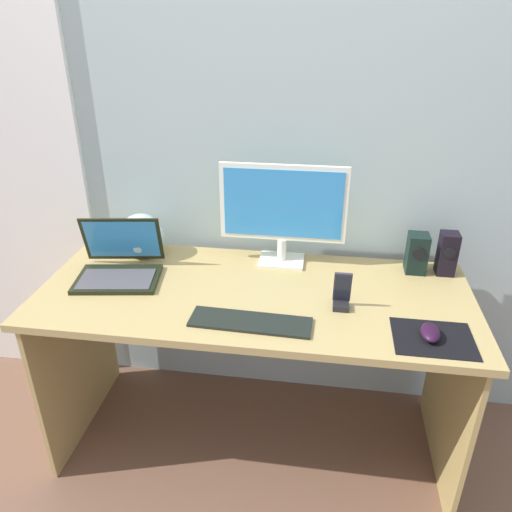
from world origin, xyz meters
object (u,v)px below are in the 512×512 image
Objects in this scene: monitor at (283,210)px; speaker_near_monitor at (417,253)px; fishbowl at (141,236)px; keyboard_external at (250,322)px; phone_in_dock at (342,295)px; speaker_right at (447,254)px; laptop at (119,266)px; mouse at (430,333)px.

monitor reaches higher than speaker_near_monitor.
fishbowl reaches higher than keyboard_external.
speaker_near_monitor is at bearing 46.97° from phone_in_dock.
speaker_right reaches higher than keyboard_external.
monitor is 1.23× the size of keyboard_external.
laptop is at bearing -161.06° from monitor.
speaker_right is at bearing 34.99° from keyboard_external.
laptop is at bearing -96.90° from fishbowl.
monitor is at bearing 141.01° from mouse.
keyboard_external is (0.55, -0.24, -0.04)m from laptop.
fishbowl is (-1.22, -0.01, 0.00)m from speaker_right.
speaker_right is 1.09× the size of speaker_near_monitor.
monitor is at bearing 1.56° from fishbowl.
speaker_near_monitor is (0.53, -0.00, -0.15)m from monitor.
laptop is 2.49× the size of phone_in_dock.
laptop is at bearing -169.67° from speaker_near_monitor.
mouse is (-0.01, -0.45, -0.06)m from speaker_near_monitor.
phone_in_dock is at bearing -133.03° from speaker_near_monitor.
laptop is at bearing 158.09° from keyboard_external.
mouse is at bearing -27.05° from phone_in_dock.
fishbowl reaches higher than phone_in_dock.
speaker_near_monitor is 0.45m from mouse.
laptop is (-1.24, -0.21, -0.04)m from speaker_right.
fishbowl is 1.32× the size of phone_in_dock.
keyboard_external is 0.57m from mouse.
fishbowl reaches higher than mouse.
speaker_right is at bearing 76.71° from mouse.
speaker_near_monitor is 0.45× the size of laptop.
fishbowl is at bearing -179.27° from speaker_near_monitor.
fishbowl is 1.83× the size of mouse.
monitor reaches higher than fishbowl.
speaker_right reaches higher than speaker_near_monitor.
fishbowl is 0.87m from phone_in_dock.
keyboard_external is 2.90× the size of phone_in_dock.
phone_in_dock is (0.24, -0.31, -0.18)m from monitor.
laptop is (-0.61, -0.21, -0.18)m from monitor.
keyboard_external is (-0.69, -0.45, -0.08)m from speaker_right.
monitor is at bearing 179.85° from speaker_right.
fishbowl is at bearing 160.71° from mouse.
speaker_near_monitor is at bearing 0.73° from fishbowl.
monitor reaches higher than speaker_right.
keyboard_external is (-0.06, -0.45, -0.22)m from monitor.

